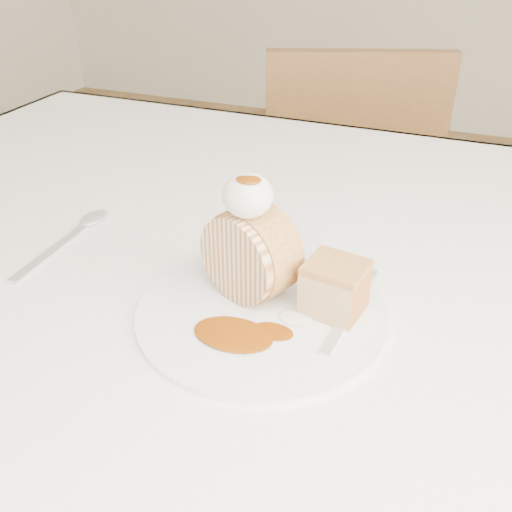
% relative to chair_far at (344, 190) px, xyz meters
% --- Properties ---
extents(table, '(1.40, 0.90, 0.75)m').
position_rel_chair_far_xyz_m(table, '(0.10, -0.73, 0.18)').
color(table, white).
rests_on(table, ground).
extents(chair_far, '(0.51, 0.51, 0.85)m').
position_rel_chair_far_xyz_m(chair_far, '(0.00, 0.00, 0.00)').
color(chair_far, brown).
rests_on(chair_far, ground).
extents(plate, '(0.29, 0.29, 0.01)m').
position_rel_chair_far_xyz_m(plate, '(0.12, -0.89, 0.27)').
color(plate, white).
rests_on(plate, table).
extents(roulade_slice, '(0.11, 0.08, 0.09)m').
position_rel_chair_far_xyz_m(roulade_slice, '(0.10, -0.86, 0.32)').
color(roulade_slice, beige).
rests_on(roulade_slice, plate).
extents(cake_chunk, '(0.06, 0.06, 0.05)m').
position_rel_chair_far_xyz_m(cake_chunk, '(0.18, -0.86, 0.29)').
color(cake_chunk, tan).
rests_on(cake_chunk, plate).
extents(whipped_cream, '(0.05, 0.05, 0.04)m').
position_rel_chair_far_xyz_m(whipped_cream, '(0.10, -0.87, 0.39)').
color(whipped_cream, white).
rests_on(whipped_cream, roulade_slice).
extents(caramel_drizzle, '(0.02, 0.02, 0.01)m').
position_rel_chair_far_xyz_m(caramel_drizzle, '(0.10, -0.88, 0.41)').
color(caramel_drizzle, '#703004').
rests_on(caramel_drizzle, whipped_cream).
extents(caramel_pool, '(0.09, 0.06, 0.00)m').
position_rel_chair_far_xyz_m(caramel_pool, '(0.11, -0.94, 0.27)').
color(caramel_pool, '#703004').
rests_on(caramel_pool, plate).
extents(fork, '(0.03, 0.15, 0.00)m').
position_rel_chair_far_xyz_m(fork, '(0.20, -0.88, 0.27)').
color(fork, silver).
rests_on(fork, plate).
extents(spoon, '(0.03, 0.17, 0.00)m').
position_rel_chair_far_xyz_m(spoon, '(-0.16, -0.87, 0.27)').
color(spoon, silver).
rests_on(spoon, table).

